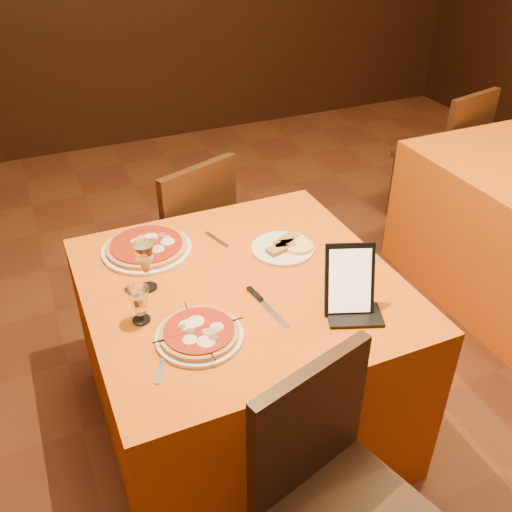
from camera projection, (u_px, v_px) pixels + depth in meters
name	position (u px, v px, depth m)	size (l,w,h in m)	color
floor	(364.00, 422.00, 2.47)	(6.00, 7.00, 0.01)	#5E2D19
main_table	(242.00, 358.00, 2.27)	(1.10, 1.10, 0.75)	#D4590D
chair_main_far	(178.00, 238.00, 2.86)	(0.48, 0.48, 0.91)	black
chair_side_far	(437.00, 156.00, 3.71)	(0.45, 0.45, 0.91)	black
pizza_near	(199.00, 334.00, 1.80)	(0.28, 0.28, 0.03)	white
pizza_far	(147.00, 248.00, 2.22)	(0.35, 0.35, 0.03)	white
cutlet_dish	(283.00, 247.00, 2.22)	(0.24, 0.24, 0.03)	white
wine_glass	(146.00, 266.00, 1.97)	(0.07, 0.07, 0.19)	#D2D67A
water_glass	(139.00, 305.00, 1.84)	(0.07, 0.07, 0.13)	white
tablet	(350.00, 280.00, 1.86)	(0.16, 0.01, 0.24)	black
knife	(268.00, 308.00, 1.93)	(0.23, 0.02, 0.01)	silver
fork_near	(162.00, 364.00, 1.70)	(0.16, 0.02, 0.01)	silver
fork_far	(217.00, 240.00, 2.29)	(0.15, 0.02, 0.01)	silver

